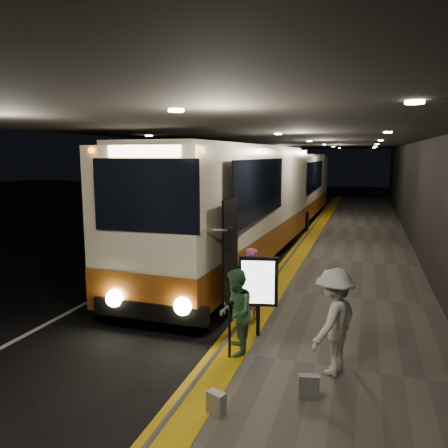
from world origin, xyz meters
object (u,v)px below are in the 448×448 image
Objects in this scene: coach_second at (295,189)px; bag_plain at (216,403)px; stanchion_post at (229,331)px; passenger_boarding at (253,286)px; passenger_waiting_green at (236,312)px; bag_polka at (309,387)px; passenger_waiting_white at (334,321)px; info_sign at (258,283)px; coach_main at (235,211)px.

coach_second is 20.84m from bag_plain.
passenger_boarding is at bearing 90.98° from stanchion_post.
passenger_waiting_green reaches higher than bag_polka.
passenger_waiting_green is 2.01m from bag_polka.
bag_polka is (-0.29, -0.97, -0.73)m from passenger_waiting_white.
passenger_waiting_green is at bearing -161.02° from passenger_boarding.
passenger_boarding is at bearing 100.32° from info_sign.
coach_second is 20.19m from bag_polka.
bag_plain is (-1.51, -1.79, -0.76)m from passenger_waiting_white.
coach_main is at bearing 105.79° from stanchion_post.
passenger_boarding is (1.97, -5.23, -0.96)m from coach_main.
passenger_boarding is at bearing 165.88° from passenger_waiting_green.
info_sign reaches higher than passenger_waiting_green.
passenger_waiting_white is (1.89, -1.83, 0.08)m from passenger_boarding.
passenger_boarding is at bearing -67.30° from coach_main.
info_sign is (-1.59, 1.10, 0.21)m from passenger_waiting_white.
stanchion_post is at bearing -65.21° from passenger_waiting_white.
coach_second is at bearing 99.55° from bag_polka.
passenger_waiting_green is (2.05, -6.86, -0.99)m from coach_main.
passenger_boarding is 1.64m from passenger_waiting_green.
bag_plain is at bearing -78.75° from stanchion_post.
passenger_boarding reaches higher than stanchion_post.
bag_plain is at bearing -8.31° from passenger_waiting_green.
passenger_waiting_green is 1.82m from passenger_waiting_white.
info_sign is (0.29, -0.72, 0.29)m from passenger_boarding.
bag_polka is at bearing 35.87° from passenger_waiting_green.
info_sign is at bearing -82.55° from coach_second.
coach_main is 8.09m from passenger_waiting_white.
info_sign is at bearing -141.75° from passenger_boarding.
stanchion_post is at bearing -162.84° from passenger_boarding.
passenger_waiting_white is at bearing 73.58° from bag_polka.
coach_main reaches higher than stanchion_post.
coach_second is 31.57× the size of bag_polka.
coach_main is at bearing 99.11° from info_sign.
coach_second is at bearing 22.01° from passenger_boarding.
coach_main is 12.38× the size of stanchion_post.
bag_plain is (0.38, -3.62, -0.68)m from passenger_boarding.
bag_polka is (1.60, -2.79, -0.65)m from passenger_boarding.
coach_second reaches higher than bag_plain.
passenger_waiting_green is (0.08, -1.64, -0.03)m from passenger_boarding.
coach_second is 19.05m from stanchion_post.
coach_main is at bearing 36.87° from passenger_boarding.
info_sign reaches higher than bag_plain.
coach_main is 39.49× the size of bag_plain.
coach_second is 19.25m from passenger_waiting_white.
coach_second is at bearing 90.89° from coach_main.
info_sign reaches higher than stanchion_post.
coach_main reaches higher than passenger_waiting_green.
coach_main is 8.93m from bag_polka.
passenger_boarding is at bearing -83.25° from coach_second.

